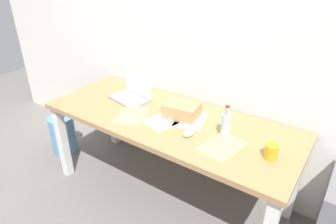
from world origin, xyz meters
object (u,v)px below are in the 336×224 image
Objects in this scene: cardboard_box at (182,110)px; coffee_mug at (271,152)px; desk at (168,128)px; laptop_left at (132,93)px; water_cooler_jug at (63,134)px; computer_mouse at (189,133)px; beer_bottle at (226,125)px.

coffee_mug is (0.72, -0.14, -0.01)m from cardboard_box.
cardboard_box reaches higher than desk.
laptop_left is 1.45× the size of cardboard_box.
cardboard_box is (0.52, -0.03, 0.00)m from laptop_left.
cardboard_box is at bearing 7.43° from water_cooler_jug.
coffee_mug reaches higher than desk.
water_cooler_jug is at bearing -172.57° from cardboard_box.
computer_mouse is 0.27m from cardboard_box.
laptop_left is 1.02m from water_cooler_jug.
desk is 19.72× the size of computer_mouse.
computer_mouse is (-0.21, -0.11, -0.08)m from beer_bottle.
laptop_left is at bearing 13.90° from water_cooler_jug.
laptop_left is at bearing 166.97° from desk.
coffee_mug is at bearing -10.67° from cardboard_box.
coffee_mug is at bearing 1.03° from water_cooler_jug.
coffee_mug is 2.13m from water_cooler_jug.
cardboard_box is 2.65× the size of coffee_mug.
beer_bottle is at bearing -0.94° from desk.
computer_mouse is (0.70, -0.22, -0.03)m from laptop_left.
coffee_mug is 0.21× the size of water_cooler_jug.
beer_bottle reaches higher than cardboard_box.
desk reaches higher than water_cooler_jug.
computer_mouse reaches higher than water_cooler_jug.
computer_mouse is 0.22× the size of water_cooler_jug.
beer_bottle is 2.54× the size of coffee_mug.
cardboard_box is (0.08, 0.08, 0.14)m from desk.
desk is at bearing -13.03° from laptop_left.
laptop_left is at bearing 177.06° from cardboard_box.
computer_mouse is 1.05× the size of coffee_mug.
desk is 0.81m from coffee_mug.
laptop_left is 0.81× the size of water_cooler_jug.
coffee_mug is at bearing -4.31° from desk.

